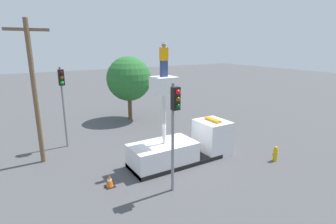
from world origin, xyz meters
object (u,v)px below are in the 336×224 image
at_px(traffic_cone_rear, 110,181).
at_px(bucket_truck, 183,145).
at_px(tree_left_bg, 129,79).
at_px(traffic_light_pole, 175,117).
at_px(traffic_light_across, 62,92).
at_px(fire_hydrant, 275,154).
at_px(utility_pole, 34,89).
at_px(worker, 164,60).

bearing_deg(traffic_cone_rear, bucket_truck, 7.12).
height_order(bucket_truck, tree_left_bg, tree_left_bg).
relative_size(traffic_light_pole, traffic_light_across, 0.96).
bearing_deg(traffic_light_across, fire_hydrant, -40.78).
distance_m(traffic_light_pole, utility_pole, 8.39).
bearing_deg(traffic_cone_rear, worker, 9.71).
relative_size(bucket_truck, tree_left_bg, 1.11).
xyz_separation_m(worker, fire_hydrant, (5.97, -2.90, -5.53)).
xyz_separation_m(traffic_light_pole, traffic_light_across, (-3.15, 8.41, 0.15)).
xyz_separation_m(fire_hydrant, tree_left_bg, (-3.76, 12.82, 3.30)).
relative_size(worker, utility_pole, 0.22).
xyz_separation_m(traffic_light_across, fire_hydrant, (10.11, -8.72, -3.35)).
distance_m(bucket_truck, traffic_light_across, 8.44).
bearing_deg(utility_pole, tree_left_bg, 35.34).
xyz_separation_m(traffic_light_pole, tree_left_bg, (3.20, 12.51, 0.10)).
bearing_deg(traffic_cone_rear, tree_left_bg, 61.73).
xyz_separation_m(bucket_truck, traffic_light_across, (-5.42, 5.82, 2.81)).
bearing_deg(worker, utility_pole, 144.32).
distance_m(worker, traffic_cone_rear, 6.67).
xyz_separation_m(worker, traffic_light_pole, (-0.99, -2.59, -2.33)).
xyz_separation_m(tree_left_bg, utility_pole, (-8.07, -5.72, 0.63)).
bearing_deg(worker, traffic_light_pole, -110.97).
height_order(traffic_light_across, fire_hydrant, traffic_light_across).
bearing_deg(bucket_truck, utility_pole, 149.47).
bearing_deg(utility_pole, worker, -35.68).
bearing_deg(fire_hydrant, worker, 154.10).
bearing_deg(tree_left_bg, worker, -102.56).
bearing_deg(bucket_truck, traffic_light_across, 132.93).
xyz_separation_m(bucket_truck, fire_hydrant, (4.69, -2.90, -0.54)).
relative_size(traffic_light_pole, traffic_cone_rear, 8.33).
relative_size(fire_hydrant, tree_left_bg, 0.16).
bearing_deg(traffic_cone_rear, utility_pole, 116.72).
distance_m(worker, fire_hydrant, 8.63).
distance_m(bucket_truck, tree_left_bg, 10.34).
relative_size(traffic_cone_rear, tree_left_bg, 0.11).
distance_m(traffic_cone_rear, utility_pole, 6.74).
bearing_deg(worker, bucket_truck, 0.00).
relative_size(bucket_truck, worker, 3.66).
xyz_separation_m(bucket_truck, worker, (-1.27, 0.00, 4.99)).
height_order(bucket_truck, fire_hydrant, bucket_truck).
relative_size(worker, fire_hydrant, 1.91).
distance_m(worker, tree_left_bg, 10.41).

